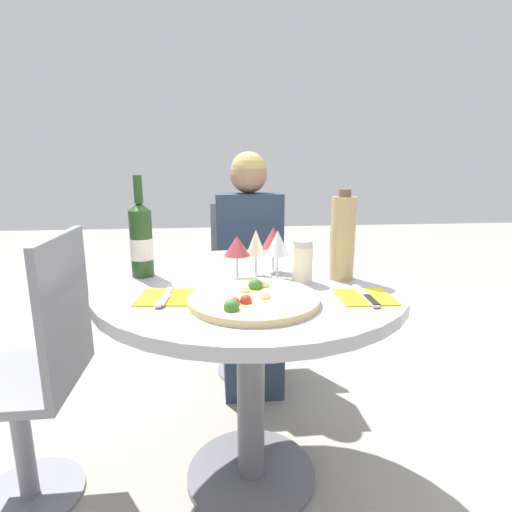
# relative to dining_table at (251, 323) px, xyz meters

# --- Properties ---
(ground_plane) EXTENTS (12.00, 12.00, 0.00)m
(ground_plane) POSITION_rel_dining_table_xyz_m (0.00, 0.00, -0.60)
(ground_plane) COLOR gray
(ground_plane) RESTS_ON ground
(dining_table) EXTENTS (0.98, 0.98, 0.75)m
(dining_table) POSITION_rel_dining_table_xyz_m (0.00, 0.00, 0.00)
(dining_table) COLOR slate
(dining_table) RESTS_ON ground_plane
(chair_behind_diner) EXTENTS (0.39, 0.39, 0.91)m
(chair_behind_diner) POSITION_rel_dining_table_xyz_m (0.06, 0.84, -0.15)
(chair_behind_diner) COLOR slate
(chair_behind_diner) RESTS_ON ground_plane
(seated_diner) EXTENTS (0.33, 0.41, 1.18)m
(seated_diner) POSITION_rel_dining_table_xyz_m (0.06, 0.70, -0.06)
(seated_diner) COLOR #28384C
(seated_diner) RESTS_ON ground_plane
(chair_empty_side) EXTENTS (0.39, 0.39, 0.91)m
(chair_empty_side) POSITION_rel_dining_table_xyz_m (-0.70, -0.01, -0.15)
(chair_empty_side) COLOR slate
(chair_empty_side) RESTS_ON ground_plane
(pizza_large) EXTENTS (0.36, 0.36, 0.05)m
(pizza_large) POSITION_rel_dining_table_xyz_m (-0.01, -0.21, 0.16)
(pizza_large) COLOR #E5C17F
(pizza_large) RESTS_ON dining_table
(wine_bottle) EXTENTS (0.08, 0.08, 0.34)m
(wine_bottle) POSITION_rel_dining_table_xyz_m (-0.36, 0.10, 0.27)
(wine_bottle) COLOR #23471E
(wine_bottle) RESTS_ON dining_table
(tall_carafe) EXTENTS (0.08, 0.08, 0.29)m
(tall_carafe) POSITION_rel_dining_table_xyz_m (0.30, -0.01, 0.29)
(tall_carafe) COLOR tan
(tall_carafe) RESTS_ON dining_table
(sugar_shaker) EXTENTS (0.06, 0.06, 0.14)m
(sugar_shaker) POSITION_rel_dining_table_xyz_m (0.16, -0.03, 0.21)
(sugar_shaker) COLOR silver
(sugar_shaker) RESTS_ON dining_table
(wine_glass_back_right) EXTENTS (0.08, 0.08, 0.16)m
(wine_glass_back_right) POSITION_rel_dining_table_xyz_m (0.09, 0.10, 0.27)
(wine_glass_back_right) COLOR silver
(wine_glass_back_right) RESTS_ON dining_table
(wine_glass_front_left) EXTENTS (0.08, 0.08, 0.15)m
(wine_glass_front_left) POSITION_rel_dining_table_xyz_m (-0.04, 0.01, 0.26)
(wine_glass_front_left) COLOR silver
(wine_glass_front_left) RESTS_ON dining_table
(wine_glass_front_right) EXTENTS (0.08, 0.08, 0.16)m
(wine_glass_front_right) POSITION_rel_dining_table_xyz_m (0.09, 0.01, 0.27)
(wine_glass_front_right) COLOR silver
(wine_glass_front_right) RESTS_ON dining_table
(wine_glass_center) EXTENTS (0.07, 0.07, 0.16)m
(wine_glass_center) POSITION_rel_dining_table_xyz_m (0.02, 0.06, 0.26)
(wine_glass_center) COLOR silver
(wine_glass_center) RESTS_ON dining_table
(place_setting_left) EXTENTS (0.16, 0.19, 0.01)m
(place_setting_left) POSITION_rel_dining_table_xyz_m (-0.26, -0.14, 0.15)
(place_setting_left) COLOR gold
(place_setting_left) RESTS_ON dining_table
(place_setting_right) EXTENTS (0.16, 0.19, 0.01)m
(place_setting_right) POSITION_rel_dining_table_xyz_m (0.31, -0.21, 0.15)
(place_setting_right) COLOR gold
(place_setting_right) RESTS_ON dining_table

